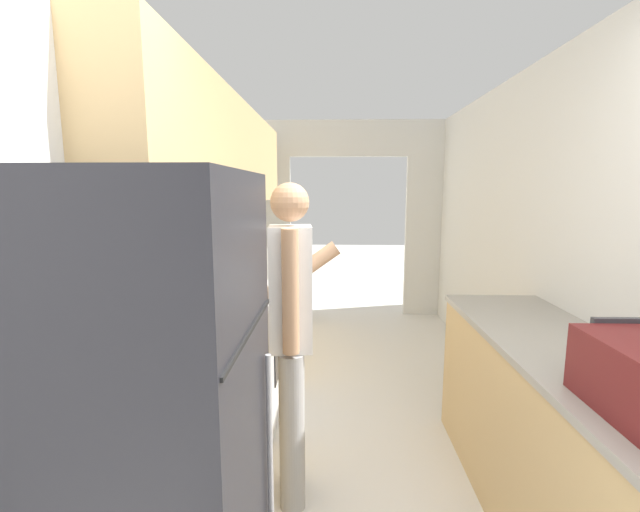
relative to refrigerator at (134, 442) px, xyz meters
The scene contains 9 objects.
wall_left 1.88m from the refrigerator, 100.67° to the left, with size 0.38×7.21×2.50m.
wall_right 2.44m from the refrigerator, 32.16° to the left, with size 0.06×7.21×2.50m.
wall_far_with_doorway 4.43m from the refrigerator, 79.31° to the left, with size 2.79×0.06×2.50m.
counter_left 2.38m from the refrigerator, 91.95° to the left, with size 0.62×3.69×0.92m.
counter_right 1.85m from the refrigerator, 19.45° to the left, with size 0.62×2.10×0.92m.
refrigerator is the anchor object (origin of this frame).
range_oven 1.76m from the refrigerator, 92.38° to the left, with size 0.66×0.79×1.06m.
person 0.95m from the refrigerator, 63.97° to the left, with size 0.54×0.40×1.67m.
knife 2.19m from the refrigerator, 91.47° to the left, with size 0.12×0.33×0.02m.
Camera 1 is at (-0.18, -0.71, 1.64)m, focal length 24.00 mm.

